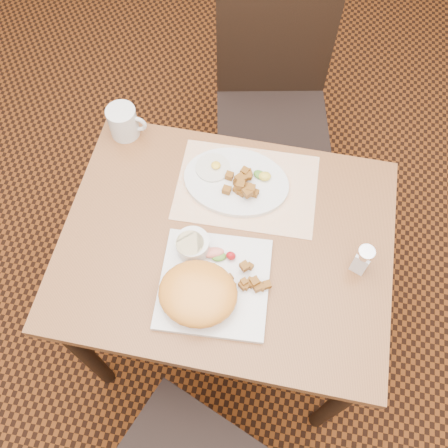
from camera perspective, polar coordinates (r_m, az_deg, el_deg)
ground at (r=2.06m, az=0.17°, el=-11.13°), size 8.00×8.00×0.00m
table at (r=1.46m, az=0.23°, el=-3.78°), size 0.90×0.70×0.75m
chair_far at (r=1.94m, az=5.61°, el=14.16°), size 0.50×0.51×0.97m
placemat at (r=1.44m, az=2.60°, el=4.21°), size 0.41×0.29×0.00m
plate_square at (r=1.30m, az=-1.12°, el=-6.82°), size 0.30×0.30×0.02m
plate_oval at (r=1.44m, az=1.39°, el=4.86°), size 0.31×0.24×0.02m
hollandaise_mound at (r=1.25m, az=-3.07°, el=-7.92°), size 0.20×0.18×0.07m
ramekin at (r=1.31m, az=-3.62°, el=-2.40°), size 0.09×0.09×0.05m
garnish_sq at (r=1.31m, az=-0.66°, el=-3.46°), size 0.10×0.05×0.03m
fried_egg at (r=1.45m, az=-1.25°, el=6.50°), size 0.10×0.10×0.02m
garnish_ov at (r=1.44m, az=4.47°, el=5.53°), size 0.06×0.04×0.02m
salt_shaker at (r=1.33m, az=15.55°, el=-3.89°), size 0.05×0.05×0.10m
coffee_mug at (r=1.55m, az=-11.38°, el=11.35°), size 0.12×0.09×0.10m
home_fries_sq at (r=1.28m, az=2.77°, el=-6.65°), size 0.12×0.10×0.04m
home_fries_ov at (r=1.41m, az=2.06°, el=4.62°), size 0.10×0.10×0.04m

